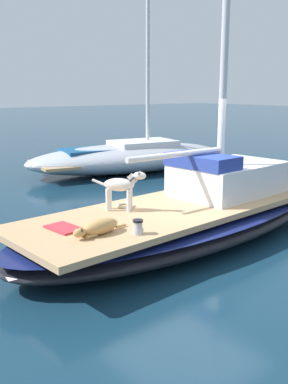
# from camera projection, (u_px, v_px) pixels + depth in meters

# --- Properties ---
(ground_plane) EXTENTS (120.00, 120.00, 0.00)m
(ground_plane) POSITION_uv_depth(u_px,v_px,m) (187.00, 238.00, 8.16)
(ground_plane) COLOR #143347
(sailboat_main) EXTENTS (3.00, 7.39, 0.66)m
(sailboat_main) POSITION_uv_depth(u_px,v_px,m) (187.00, 220.00, 8.09)
(sailboat_main) COLOR black
(sailboat_main) RESTS_ON ground
(cabin_house) EXTENTS (1.55, 2.31, 0.84)m
(cabin_house) POSITION_uv_depth(u_px,v_px,m) (226.00, 176.00, 8.67)
(cabin_house) COLOR silver
(cabin_house) RESTS_ON sailboat_main
(dog_white) EXTENTS (0.76, 0.68, 0.70)m
(dog_white) POSITION_uv_depth(u_px,v_px,m) (122.00, 186.00, 7.43)
(dog_white) COLOR silver
(dog_white) RESTS_ON sailboat_main
(dog_tan) EXTENTS (0.33, 0.95, 0.22)m
(dog_tan) POSITION_uv_depth(u_px,v_px,m) (99.00, 227.00, 6.27)
(dog_tan) COLOR tan
(dog_tan) RESTS_ON sailboat_main
(deck_winch) EXTENTS (0.16, 0.16, 0.21)m
(deck_winch) POSITION_uv_depth(u_px,v_px,m) (138.00, 227.00, 6.28)
(deck_winch) COLOR #B7B7BC
(deck_winch) RESTS_ON sailboat_main
(coiled_rope) EXTENTS (0.32, 0.32, 0.04)m
(coiled_rope) POSITION_uv_depth(u_px,v_px,m) (125.00, 205.00, 7.77)
(coiled_rope) COLOR beige
(coiled_rope) RESTS_ON sailboat_main
(deck_towel) EXTENTS (0.60, 0.42, 0.03)m
(deck_towel) POSITION_uv_depth(u_px,v_px,m) (64.00, 228.00, 6.53)
(deck_towel) COLOR #C6333D
(deck_towel) RESTS_ON sailboat_main
(moored_boat_port_side) EXTENTS (3.65, 7.25, 7.61)m
(moored_boat_port_side) POSITION_uv_depth(u_px,v_px,m) (129.00, 156.00, 14.63)
(moored_boat_port_side) COLOR #B2B7C1
(moored_boat_port_side) RESTS_ON ground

